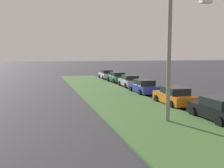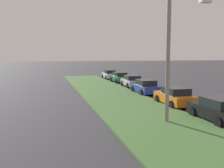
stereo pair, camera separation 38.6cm
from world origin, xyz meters
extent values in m
cube|color=#477238|center=(10.00, 7.34, 0.06)|extent=(60.00, 6.00, 0.12)
cube|color=black|center=(5.48, 3.56, 0.57)|extent=(4.33, 1.87, 0.70)
cube|color=black|center=(5.28, 3.56, 1.19)|extent=(2.23, 1.64, 0.55)
cylinder|color=black|center=(6.85, 4.44, 0.32)|extent=(0.64, 0.23, 0.64)
cylinder|color=black|center=(6.82, 2.64, 0.32)|extent=(0.64, 0.23, 0.64)
cylinder|color=black|center=(4.15, 4.48, 0.32)|extent=(0.64, 0.23, 0.64)
cube|color=orange|center=(10.83, 3.65, 0.57)|extent=(4.33, 1.88, 0.70)
cube|color=black|center=(10.63, 3.66, 1.19)|extent=(2.23, 1.64, 0.55)
cylinder|color=black|center=(12.19, 4.53, 0.32)|extent=(0.64, 0.23, 0.64)
cylinder|color=black|center=(12.16, 2.73, 0.32)|extent=(0.64, 0.23, 0.64)
cylinder|color=black|center=(9.50, 4.58, 0.32)|extent=(0.64, 0.23, 0.64)
cylinder|color=black|center=(9.46, 2.78, 0.32)|extent=(0.64, 0.23, 0.64)
cube|color=#23389E|center=(17.24, 3.62, 0.57)|extent=(4.31, 1.81, 0.70)
cube|color=black|center=(17.04, 3.62, 1.19)|extent=(2.20, 1.61, 0.55)
cylinder|color=black|center=(18.59, 4.52, 0.32)|extent=(0.64, 0.22, 0.64)
cylinder|color=black|center=(18.58, 2.72, 0.32)|extent=(0.64, 0.22, 0.64)
cylinder|color=black|center=(15.89, 4.52, 0.32)|extent=(0.64, 0.22, 0.64)
cylinder|color=black|center=(15.88, 2.72, 0.32)|extent=(0.64, 0.22, 0.64)
cube|color=#B2B5BA|center=(23.01, 3.13, 0.57)|extent=(4.36, 1.94, 0.70)
cube|color=black|center=(22.81, 3.13, 1.19)|extent=(2.25, 1.67, 0.55)
cylinder|color=black|center=(24.39, 3.98, 0.32)|extent=(0.65, 0.24, 0.64)
cylinder|color=black|center=(24.33, 2.18, 0.32)|extent=(0.65, 0.24, 0.64)
cylinder|color=black|center=(21.69, 4.07, 0.32)|extent=(0.65, 0.24, 0.64)
cylinder|color=black|center=(21.63, 2.27, 0.32)|extent=(0.65, 0.24, 0.64)
cube|color=#1E6B38|center=(28.89, 3.03, 0.57)|extent=(4.37, 1.97, 0.70)
cube|color=black|center=(28.69, 3.02, 1.19)|extent=(2.26, 1.69, 0.55)
cylinder|color=black|center=(30.20, 3.98, 0.32)|extent=(0.65, 0.24, 0.64)
cylinder|color=black|center=(30.27, 2.18, 0.32)|extent=(0.65, 0.24, 0.64)
cylinder|color=black|center=(27.50, 3.88, 0.32)|extent=(0.65, 0.24, 0.64)
cylinder|color=black|center=(27.57, 2.08, 0.32)|extent=(0.65, 0.24, 0.64)
cube|color=silver|center=(34.66, 3.12, 0.57)|extent=(4.32, 1.86, 0.70)
cube|color=black|center=(34.46, 3.13, 1.19)|extent=(2.22, 1.63, 0.55)
cylinder|color=black|center=(36.02, 4.01, 0.32)|extent=(0.64, 0.23, 0.64)
cylinder|color=black|center=(35.99, 2.21, 0.32)|extent=(0.64, 0.23, 0.64)
cylinder|color=black|center=(33.32, 4.04, 0.32)|extent=(0.64, 0.23, 0.64)
cylinder|color=black|center=(33.29, 2.24, 0.32)|extent=(0.64, 0.23, 0.64)
cylinder|color=gray|center=(5.94, 6.76, 3.75)|extent=(0.24, 0.24, 7.50)
cube|color=silver|center=(6.04, 4.37, 7.25)|extent=(0.39, 0.71, 0.24)
camera|label=1|loc=(-7.83, 14.10, 4.08)|focal=41.70mm
camera|label=2|loc=(-7.93, 13.73, 4.08)|focal=41.70mm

